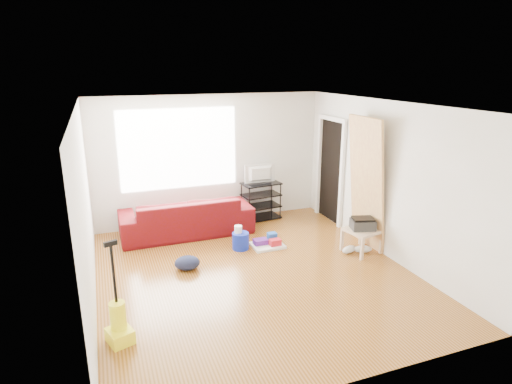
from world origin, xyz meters
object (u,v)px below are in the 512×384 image
object	(u,v)px
bucket	(241,249)
side_table	(362,233)
backpack	(187,269)
vacuum	(119,324)
tv_stand	(261,201)
cleaning_tray	(268,243)
sofa	(187,233)

from	to	relation	value
bucket	side_table	bearing A→B (deg)	-23.81
backpack	vacuum	xyz separation A→B (m)	(-1.08, -1.50, 0.22)
tv_stand	cleaning_tray	distance (m)	1.44
tv_stand	cleaning_tray	world-z (taller)	tv_stand
sofa	backpack	distance (m)	1.49
sofa	backpack	world-z (taller)	sofa
side_table	cleaning_tray	world-z (taller)	side_table
bucket	backpack	size ratio (longest dim) A/B	0.74
cleaning_tray	side_table	bearing A→B (deg)	-28.88
sofa	backpack	size ratio (longest dim) A/B	6.16
side_table	sofa	bearing A→B (deg)	144.52
sofa	side_table	bearing A→B (deg)	144.52
cleaning_tray	tv_stand	bearing A→B (deg)	73.94
side_table	cleaning_tray	distance (m)	1.60
cleaning_tray	backpack	bearing A→B (deg)	-165.53
backpack	vacuum	size ratio (longest dim) A/B	0.32
cleaning_tray	vacuum	world-z (taller)	vacuum
cleaning_tray	vacuum	distance (m)	3.19
side_table	vacuum	xyz separation A→B (m)	(-3.95, -1.13, -0.12)
tv_stand	backpack	bearing A→B (deg)	-143.43
tv_stand	bucket	distance (m)	1.60
cleaning_tray	sofa	bearing A→B (deg)	138.05
tv_stand	cleaning_tray	xyz separation A→B (m)	(-0.39, -1.34, -0.33)
tv_stand	vacuum	size ratio (longest dim) A/B	0.66
sofa	vacuum	world-z (taller)	vacuum
bucket	vacuum	size ratio (longest dim) A/B	0.24
sofa	vacuum	bearing A→B (deg)	65.02
vacuum	side_table	bearing A→B (deg)	-3.36
sofa	cleaning_tray	world-z (taller)	sofa
tv_stand	vacuum	xyz separation A→B (m)	(-2.96, -3.23, -0.16)
side_table	vacuum	size ratio (longest dim) A/B	0.50
side_table	vacuum	bearing A→B (deg)	-164.09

